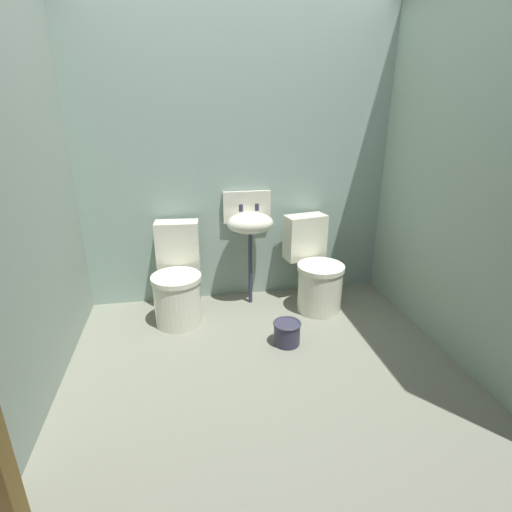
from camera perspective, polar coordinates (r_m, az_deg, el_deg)
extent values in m
cube|color=gray|center=(2.90, 1.04, -15.81)|extent=(3.07, 2.64, 0.08)
cube|color=#8CA599|center=(3.51, -2.70, 13.45)|extent=(3.07, 0.10, 2.48)
cube|color=#91A195|center=(2.59, -31.27, 7.76)|extent=(0.10, 2.44, 2.48)
cube|color=#8EA794|center=(3.05, 27.71, 9.98)|extent=(0.10, 2.44, 2.48)
cylinder|color=silver|center=(3.32, -11.14, -6.43)|extent=(0.41, 0.41, 0.38)
cylinder|color=silver|center=(3.23, -11.40, -3.12)|extent=(0.43, 0.43, 0.04)
cube|color=silver|center=(3.44, -11.16, 1.65)|extent=(0.37, 0.21, 0.40)
cylinder|color=silver|center=(3.50, 9.11, -4.81)|extent=(0.45, 0.45, 0.38)
cylinder|color=silver|center=(3.41, 9.31, -1.63)|extent=(0.47, 0.47, 0.04)
cube|color=silver|center=(3.59, 7.04, 2.72)|extent=(0.39, 0.25, 0.40)
cylinder|color=#323246|center=(3.53, -0.82, -1.82)|extent=(0.04, 0.04, 0.66)
ellipsoid|color=silver|center=(3.38, -0.86, 4.75)|extent=(0.40, 0.32, 0.18)
cube|color=silver|center=(3.52, -1.32, 7.05)|extent=(0.42, 0.04, 0.28)
cylinder|color=#323246|center=(3.40, -2.21, 6.91)|extent=(0.04, 0.04, 0.06)
cylinder|color=#323246|center=(3.42, 0.13, 7.02)|extent=(0.04, 0.04, 0.06)
cylinder|color=#323246|center=(3.04, 4.45, -11.02)|extent=(0.20, 0.20, 0.17)
torus|color=#393946|center=(3.00, 4.50, -9.61)|extent=(0.21, 0.21, 0.02)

